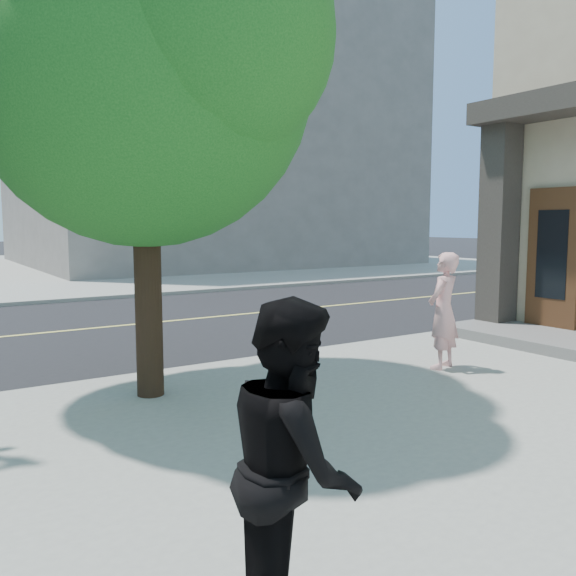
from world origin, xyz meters
TOP-DOWN VIEW (x-y plane):
  - sidewalk_ne at (13.50, 21.50)m, footprint 29.00×25.00m
  - filler_ne at (14.00, 22.00)m, footprint 18.00×16.00m
  - man_on_phone at (6.46, -2.11)m, footprint 0.70×0.58m
  - pedestrian at (1.66, -5.54)m, footprint 0.98×1.04m
  - street_tree at (2.60, -1.12)m, footprint 4.89×4.45m

SIDE VIEW (x-z plane):
  - sidewalk_ne at x=13.50m, z-range 0.00..0.12m
  - man_on_phone at x=6.46m, z-range 0.12..1.78m
  - pedestrian at x=1.66m, z-range 0.12..1.83m
  - street_tree at x=2.60m, z-range 1.06..7.56m
  - filler_ne at x=14.00m, z-range 0.12..14.12m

